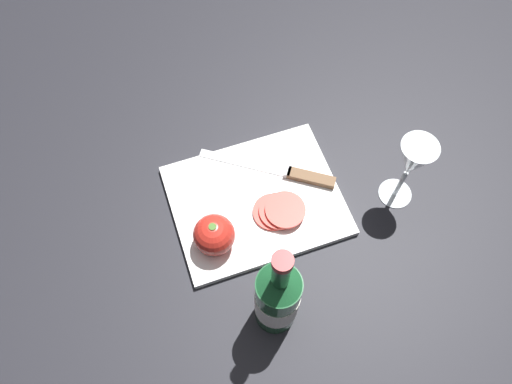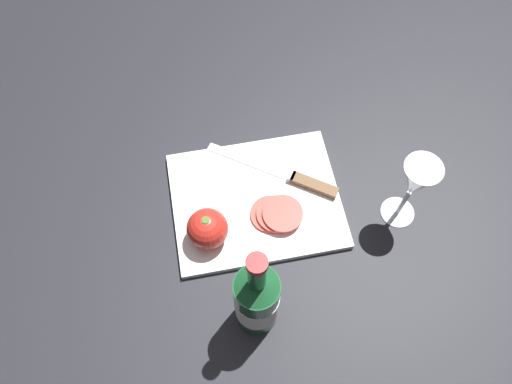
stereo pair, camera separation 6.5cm
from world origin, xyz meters
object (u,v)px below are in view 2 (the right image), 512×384
wine_bottle (257,300)px  tomato_slice_stack_near (276,214)px  whole_tomato (207,229)px  knife (301,180)px  wine_glass (415,183)px

wine_bottle → tomato_slice_stack_near: bearing=-112.2°
whole_tomato → knife: whole_tomato is taller
wine_bottle → knife: bearing=-119.5°
wine_glass → whole_tomato: size_ratio=2.27×
wine_glass → tomato_slice_stack_near: wine_glass is taller
wine_bottle → wine_glass: 0.35m
whole_tomato → tomato_slice_stack_near: bearing=-172.2°
whole_tomato → wine_bottle: bearing=111.1°
knife → tomato_slice_stack_near: 0.09m
wine_glass → knife: wine_glass is taller
whole_tomato → tomato_slice_stack_near: (-0.14, -0.02, -0.03)m
wine_bottle → wine_glass: bearing=-154.7°
knife → tomato_slice_stack_near: tomato_slice_stack_near is taller
tomato_slice_stack_near → wine_glass: bearing=172.7°
wine_glass → whole_tomato: (0.38, -0.01, -0.07)m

